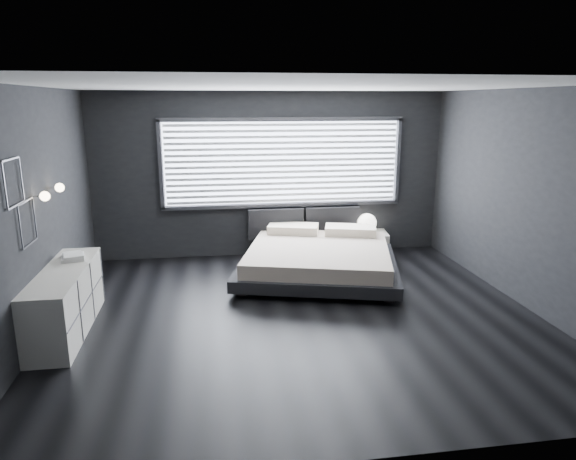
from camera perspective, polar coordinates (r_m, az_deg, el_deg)
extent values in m
plane|color=black|center=(6.60, 1.14, -9.41)|extent=(6.00, 6.00, 0.00)
plane|color=silver|center=(6.05, 1.27, 15.70)|extent=(6.00, 6.00, 0.00)
cube|color=black|center=(8.85, -1.88, 6.12)|extent=(6.00, 0.04, 2.80)
cube|color=black|center=(3.59, 8.80, -6.16)|extent=(6.00, 0.04, 2.80)
cube|color=black|center=(6.39, -26.37, 1.51)|extent=(0.04, 5.50, 2.80)
cube|color=black|center=(7.30, 25.10, 3.07)|extent=(0.04, 5.50, 2.80)
cube|color=white|center=(8.83, -0.57, 7.48)|extent=(4.00, 0.02, 1.38)
cube|color=#47474C|center=(8.75, -13.99, 7.00)|extent=(0.06, 0.08, 1.48)
cube|color=#47474C|center=(9.31, 12.09, 7.52)|extent=(0.06, 0.08, 1.48)
cube|color=#47474C|center=(8.75, -0.56, 12.21)|extent=(4.14, 0.08, 0.06)
cube|color=#47474C|center=(8.92, -0.53, 2.80)|extent=(4.14, 0.08, 0.06)
cube|color=silver|center=(8.77, -0.52, 7.44)|extent=(3.94, 0.03, 1.32)
cube|color=black|center=(8.91, -1.36, 0.74)|extent=(0.96, 0.16, 0.52)
cube|color=black|center=(9.09, 4.91, 0.96)|extent=(0.96, 0.16, 0.52)
cylinder|color=silver|center=(6.38, -26.01, 3.38)|extent=(0.10, 0.02, 0.02)
sphere|color=#FFE5B7|center=(6.36, -25.40, 3.41)|extent=(0.11, 0.11, 0.11)
cylinder|color=silver|center=(6.95, -24.60, 4.30)|extent=(0.10, 0.02, 0.02)
sphere|color=#FFE5B7|center=(6.93, -24.04, 4.33)|extent=(0.11, 0.11, 0.11)
cube|color=#47474C|center=(5.77, -28.47, 6.93)|extent=(0.01, 0.46, 0.02)
cube|color=#47474C|center=(5.83, -27.94, 2.45)|extent=(0.01, 0.46, 0.02)
cube|color=#47474C|center=(6.01, -27.50, 5.04)|extent=(0.01, 0.02, 0.46)
cube|color=#47474C|center=(5.58, -28.96, 4.29)|extent=(0.01, 0.02, 0.46)
cube|color=#47474C|center=(6.06, -27.18, 2.84)|extent=(0.01, 0.46, 0.02)
cube|color=#47474C|center=(6.16, -26.70, -1.36)|extent=(0.01, 0.46, 0.02)
cube|color=#47474C|center=(6.32, -26.32, 1.20)|extent=(0.01, 0.02, 0.46)
cube|color=#47474C|center=(5.89, -27.61, 0.21)|extent=(0.01, 0.02, 0.46)
cube|color=black|center=(7.25, -5.13, -6.86)|extent=(0.16, 0.16, 0.09)
cube|color=black|center=(7.14, 11.17, -7.43)|extent=(0.16, 0.16, 0.09)
cube|color=black|center=(8.94, -2.78, -2.73)|extent=(0.16, 0.16, 0.09)
cube|color=black|center=(8.85, 10.31, -3.13)|extent=(0.16, 0.16, 0.09)
cube|color=black|center=(7.93, 3.40, -3.97)|extent=(2.86, 2.79, 0.17)
cube|color=#B9A897|center=(7.88, 3.42, -2.65)|extent=(2.57, 2.57, 0.21)
cube|color=beige|center=(8.67, 0.59, 0.15)|extent=(0.92, 0.65, 0.14)
cube|color=beige|center=(8.62, 6.95, -0.03)|extent=(0.92, 0.65, 0.14)
cube|color=silver|center=(9.22, 8.87, -1.40)|extent=(0.73, 0.64, 0.38)
sphere|color=white|center=(9.13, 8.76, 0.79)|extent=(0.34, 0.34, 0.34)
cube|color=silver|center=(6.58, -23.61, -7.20)|extent=(0.52, 1.87, 0.75)
cube|color=#47474C|center=(6.52, -21.35, -7.18)|extent=(0.01, 1.84, 0.73)
cube|color=white|center=(6.86, -22.79, -2.81)|extent=(0.33, 0.39, 0.04)
cube|color=white|center=(6.83, -22.78, -2.58)|extent=(0.30, 0.35, 0.03)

